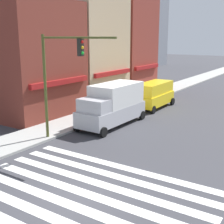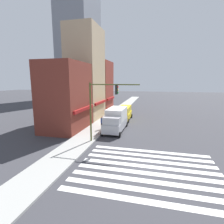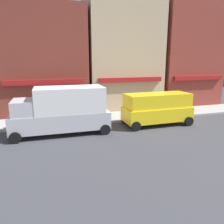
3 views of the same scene
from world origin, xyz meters
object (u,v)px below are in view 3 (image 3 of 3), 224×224
van_yellow (157,108)px  pedestrian_blue_shirt (56,111)px  box_truck_silver (62,110)px  pedestrian_red_jacket (155,100)px

van_yellow → pedestrian_blue_shirt: van_yellow is taller
box_truck_silver → pedestrian_red_jacket: size_ratio=3.52×
box_truck_silver → pedestrian_blue_shirt: (-0.28, 1.92, -0.51)m
box_truck_silver → van_yellow: (6.87, -0.00, -0.30)m
pedestrian_red_jacket → pedestrian_blue_shirt: same height
box_truck_silver → pedestrian_blue_shirt: bearing=99.0°
box_truck_silver → pedestrian_red_jacket: box_truck_silver is taller
van_yellow → pedestrian_blue_shirt: (-7.15, 1.92, -0.21)m
box_truck_silver → van_yellow: 6.88m
box_truck_silver → van_yellow: size_ratio=1.24×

